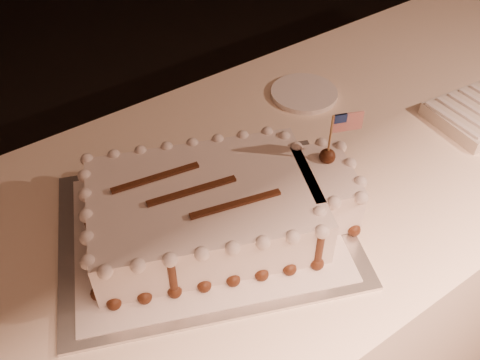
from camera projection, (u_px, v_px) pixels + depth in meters
banquet_table at (249, 293)px, 1.36m from camera, size 2.40×0.80×0.75m
cake_board at (206, 229)px, 1.01m from camera, size 0.65×0.58×0.01m
doily at (205, 227)px, 1.01m from camera, size 0.59×0.52×0.00m
sheet_cake at (220, 207)px, 0.98m from camera, size 0.54×0.41×0.20m
side_plate at (304, 93)px, 1.33m from camera, size 0.17×0.17×0.01m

